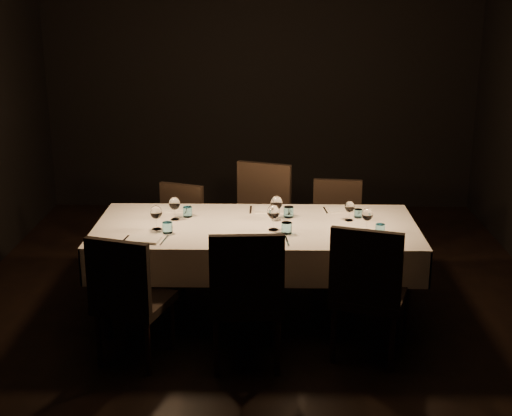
{
  "coord_description": "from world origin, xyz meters",
  "views": [
    {
      "loc": [
        0.1,
        -5.29,
        2.54
      ],
      "look_at": [
        0.0,
        0.0,
        0.9
      ],
      "focal_mm": 50.0,
      "sensor_mm": 36.0,
      "label": 1
    }
  ],
  "objects_px": {
    "dining_table": "(256,234)",
    "chair_near_left": "(128,295)",
    "chair_near_right": "(368,288)",
    "chair_far_center": "(259,218)",
    "chair_far_left": "(178,228)",
    "chair_near_center": "(246,294)",
    "chair_far_right": "(336,226)"
  },
  "relations": [
    {
      "from": "chair_far_center",
      "to": "chair_near_left",
      "type": "bearing_deg",
      "value": -99.5
    },
    {
      "from": "chair_near_center",
      "to": "chair_far_left",
      "type": "bearing_deg",
      "value": -70.81
    },
    {
      "from": "dining_table",
      "to": "chair_near_center",
      "type": "height_order",
      "value": "chair_near_center"
    },
    {
      "from": "dining_table",
      "to": "chair_near_left",
      "type": "distance_m",
      "value": 1.2
    },
    {
      "from": "dining_table",
      "to": "chair_near_center",
      "type": "distance_m",
      "value": 0.87
    },
    {
      "from": "chair_far_left",
      "to": "chair_near_center",
      "type": "bearing_deg",
      "value": -46.62
    },
    {
      "from": "chair_near_center",
      "to": "chair_far_center",
      "type": "height_order",
      "value": "chair_far_center"
    },
    {
      "from": "chair_near_left",
      "to": "chair_far_right",
      "type": "bearing_deg",
      "value": -116.95
    },
    {
      "from": "chair_near_center",
      "to": "chair_far_right",
      "type": "distance_m",
      "value": 1.79
    },
    {
      "from": "chair_near_left",
      "to": "chair_far_left",
      "type": "distance_m",
      "value": 1.55
    },
    {
      "from": "chair_far_center",
      "to": "chair_far_right",
      "type": "height_order",
      "value": "chair_far_center"
    },
    {
      "from": "chair_near_right",
      "to": "chair_near_center",
      "type": "bearing_deg",
      "value": 26.43
    },
    {
      "from": "chair_near_right",
      "to": "chair_far_right",
      "type": "xyz_separation_m",
      "value": [
        -0.08,
        1.5,
        -0.05
      ]
    },
    {
      "from": "chair_near_center",
      "to": "chair_far_center",
      "type": "distance_m",
      "value": 1.63
    },
    {
      "from": "dining_table",
      "to": "chair_far_right",
      "type": "height_order",
      "value": "chair_far_right"
    },
    {
      "from": "chair_near_left",
      "to": "chair_far_left",
      "type": "xyz_separation_m",
      "value": [
        0.15,
        1.54,
        -0.04
      ]
    },
    {
      "from": "chair_near_right",
      "to": "chair_far_center",
      "type": "bearing_deg",
      "value": -44.85
    },
    {
      "from": "chair_near_center",
      "to": "chair_near_right",
      "type": "relative_size",
      "value": 1.01
    },
    {
      "from": "chair_far_left",
      "to": "chair_far_center",
      "type": "height_order",
      "value": "chair_far_center"
    },
    {
      "from": "chair_near_center",
      "to": "chair_far_left",
      "type": "height_order",
      "value": "chair_near_center"
    },
    {
      "from": "chair_near_right",
      "to": "chair_far_left",
      "type": "distance_m",
      "value": 2.09
    },
    {
      "from": "chair_near_right",
      "to": "chair_far_left",
      "type": "height_order",
      "value": "chair_near_right"
    },
    {
      "from": "chair_near_center",
      "to": "chair_near_left",
      "type": "bearing_deg",
      "value": -6.39
    },
    {
      "from": "chair_near_center",
      "to": "chair_far_right",
      "type": "height_order",
      "value": "chair_near_center"
    },
    {
      "from": "dining_table",
      "to": "chair_far_left",
      "type": "xyz_separation_m",
      "value": [
        -0.72,
        0.72,
        -0.2
      ]
    },
    {
      "from": "chair_far_right",
      "to": "chair_near_center",
      "type": "bearing_deg",
      "value": -108.96
    },
    {
      "from": "chair_near_left",
      "to": "chair_far_left",
      "type": "height_order",
      "value": "chair_near_left"
    },
    {
      "from": "chair_far_center",
      "to": "chair_far_right",
      "type": "distance_m",
      "value": 0.7
    },
    {
      "from": "dining_table",
      "to": "chair_near_center",
      "type": "bearing_deg",
      "value": -93.25
    },
    {
      "from": "chair_near_center",
      "to": "chair_far_left",
      "type": "xyz_separation_m",
      "value": [
        -0.67,
        1.58,
        -0.07
      ]
    },
    {
      "from": "chair_near_left",
      "to": "chair_near_center",
      "type": "bearing_deg",
      "value": -164.98
    },
    {
      "from": "dining_table",
      "to": "chair_far_left",
      "type": "height_order",
      "value": "chair_far_left"
    }
  ]
}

